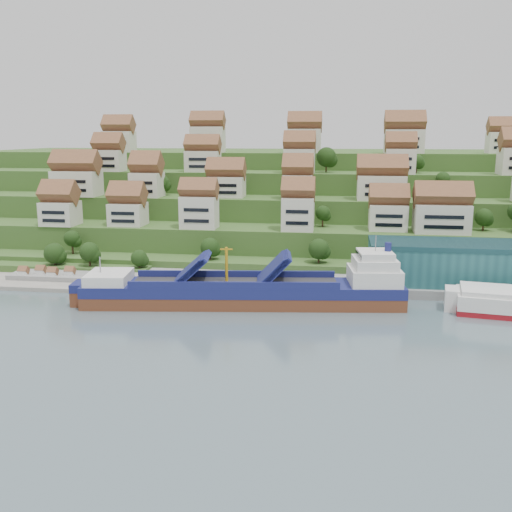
# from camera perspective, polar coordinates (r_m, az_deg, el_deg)

# --- Properties ---
(ground) EXTENTS (300.00, 300.00, 0.00)m
(ground) POSITION_cam_1_polar(r_m,az_deg,el_deg) (129.29, 1.71, -4.83)
(ground) COLOR slate
(ground) RESTS_ON ground
(quay) EXTENTS (180.00, 14.00, 2.20)m
(quay) POSITION_cam_1_polar(r_m,az_deg,el_deg) (142.83, 10.41, -2.93)
(quay) COLOR gray
(quay) RESTS_ON ground
(pebble_beach) EXTENTS (45.00, 20.00, 1.00)m
(pebble_beach) POSITION_cam_1_polar(r_m,az_deg,el_deg) (157.27, -19.27, -2.26)
(pebble_beach) COLOR gray
(pebble_beach) RESTS_ON ground
(hillside) EXTENTS (260.00, 128.00, 31.00)m
(hillside) POSITION_cam_1_polar(r_m,az_deg,el_deg) (228.51, 4.67, 5.26)
(hillside) COLOR #2D4C1E
(hillside) RESTS_ON ground
(hillside_village) EXTENTS (153.95, 65.30, 29.37)m
(hillside_village) POSITION_cam_1_polar(r_m,az_deg,el_deg) (184.21, 3.96, 7.91)
(hillside_village) COLOR silver
(hillside_village) RESTS_ON ground
(hillside_trees) EXTENTS (130.53, 61.86, 30.26)m
(hillside_trees) POSITION_cam_1_polar(r_m,az_deg,el_deg) (171.59, 0.53, 5.17)
(hillside_trees) COLOR #1F3D14
(hillside_trees) RESTS_ON ground
(warehouse) EXTENTS (60.00, 15.00, 10.00)m
(warehouse) POSITION_cam_1_polar(r_m,az_deg,el_deg) (148.23, 22.92, -0.73)
(warehouse) COLOR #235B5F
(warehouse) RESTS_ON quay
(flagpole) EXTENTS (1.28, 0.16, 8.00)m
(flagpole) POSITION_cam_1_polar(r_m,az_deg,el_deg) (136.51, 9.78, -1.10)
(flagpole) COLOR gray
(flagpole) RESTS_ON quay
(beach_huts) EXTENTS (14.40, 3.70, 2.20)m
(beach_huts) POSITION_cam_1_polar(r_m,az_deg,el_deg) (156.76, -20.17, -1.77)
(beach_huts) COLOR white
(beach_huts) RESTS_ON pebble_beach
(cargo_ship) EXTENTS (71.91, 19.78, 15.68)m
(cargo_ship) POSITION_cam_1_polar(r_m,az_deg,el_deg) (127.88, -0.41, -3.60)
(cargo_ship) COLOR brown
(cargo_ship) RESTS_ON ground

